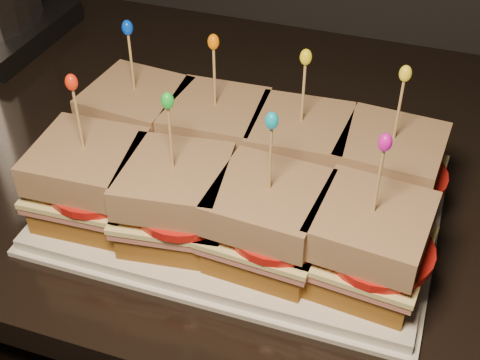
% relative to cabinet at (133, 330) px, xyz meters
% --- Properties ---
extents(cabinet, '(2.19, 0.64, 0.85)m').
position_rel_cabinet_xyz_m(cabinet, '(0.00, 0.00, 0.00)').
color(cabinet, black).
rests_on(cabinet, ground).
extents(granite_slab, '(2.23, 0.68, 0.04)m').
position_rel_cabinet_xyz_m(granite_slab, '(0.00, 0.00, 0.44)').
color(granite_slab, black).
rests_on(granite_slab, cabinet).
extents(platter, '(0.41, 0.25, 0.02)m').
position_rel_cabinet_xyz_m(platter, '(0.25, -0.13, 0.47)').
color(platter, white).
rests_on(platter, granite_slab).
extents(platter_rim, '(0.42, 0.26, 0.01)m').
position_rel_cabinet_xyz_m(platter_rim, '(0.25, -0.13, 0.46)').
color(platter_rim, white).
rests_on(platter_rim, granite_slab).
extents(sandwich_0_bread_bot, '(0.11, 0.11, 0.03)m').
position_rel_cabinet_xyz_m(sandwich_0_bread_bot, '(0.10, -0.08, 0.49)').
color(sandwich_0_bread_bot, brown).
rests_on(sandwich_0_bread_bot, platter).
extents(sandwich_0_ham, '(0.12, 0.12, 0.01)m').
position_rel_cabinet_xyz_m(sandwich_0_ham, '(0.10, -0.08, 0.51)').
color(sandwich_0_ham, '#BC655D').
rests_on(sandwich_0_ham, sandwich_0_bread_bot).
extents(sandwich_0_cheese, '(0.12, 0.12, 0.01)m').
position_rel_cabinet_xyz_m(sandwich_0_cheese, '(0.10, -0.08, 0.52)').
color(sandwich_0_cheese, '#FDF49B').
rests_on(sandwich_0_cheese, sandwich_0_ham).
extents(sandwich_0_tomato, '(0.10, 0.10, 0.01)m').
position_rel_cabinet_xyz_m(sandwich_0_tomato, '(0.11, -0.08, 0.53)').
color(sandwich_0_tomato, red).
rests_on(sandwich_0_tomato, sandwich_0_cheese).
extents(sandwich_0_bread_top, '(0.11, 0.11, 0.03)m').
position_rel_cabinet_xyz_m(sandwich_0_bread_top, '(0.10, -0.08, 0.55)').
color(sandwich_0_bread_top, '#623013').
rests_on(sandwich_0_bread_top, sandwich_0_tomato).
extents(sandwich_0_pick, '(0.00, 0.00, 0.09)m').
position_rel_cabinet_xyz_m(sandwich_0_pick, '(0.10, -0.08, 0.60)').
color(sandwich_0_pick, tan).
rests_on(sandwich_0_pick, sandwich_0_bread_top).
extents(sandwich_0_frill, '(0.01, 0.01, 0.02)m').
position_rel_cabinet_xyz_m(sandwich_0_frill, '(0.10, -0.08, 0.64)').
color(sandwich_0_frill, '#053AD9').
rests_on(sandwich_0_frill, sandwich_0_pick).
extents(sandwich_1_bread_bot, '(0.10, 0.10, 0.03)m').
position_rel_cabinet_xyz_m(sandwich_1_bread_bot, '(0.20, -0.08, 0.49)').
color(sandwich_1_bread_bot, brown).
rests_on(sandwich_1_bread_bot, platter).
extents(sandwich_1_ham, '(0.11, 0.11, 0.01)m').
position_rel_cabinet_xyz_m(sandwich_1_ham, '(0.20, -0.08, 0.51)').
color(sandwich_1_ham, '#BC655D').
rests_on(sandwich_1_ham, sandwich_1_bread_bot).
extents(sandwich_1_cheese, '(0.12, 0.11, 0.01)m').
position_rel_cabinet_xyz_m(sandwich_1_cheese, '(0.20, -0.08, 0.52)').
color(sandwich_1_cheese, '#FDF49B').
rests_on(sandwich_1_cheese, sandwich_1_ham).
extents(sandwich_1_tomato, '(0.10, 0.10, 0.01)m').
position_rel_cabinet_xyz_m(sandwich_1_tomato, '(0.21, -0.08, 0.53)').
color(sandwich_1_tomato, red).
rests_on(sandwich_1_tomato, sandwich_1_cheese).
extents(sandwich_1_bread_top, '(0.11, 0.11, 0.03)m').
position_rel_cabinet_xyz_m(sandwich_1_bread_top, '(0.20, -0.08, 0.55)').
color(sandwich_1_bread_top, '#623013').
rests_on(sandwich_1_bread_top, sandwich_1_tomato).
extents(sandwich_1_pick, '(0.00, 0.00, 0.09)m').
position_rel_cabinet_xyz_m(sandwich_1_pick, '(0.20, -0.08, 0.60)').
color(sandwich_1_pick, tan).
rests_on(sandwich_1_pick, sandwich_1_bread_top).
extents(sandwich_1_frill, '(0.01, 0.01, 0.02)m').
position_rel_cabinet_xyz_m(sandwich_1_frill, '(0.20, -0.08, 0.64)').
color(sandwich_1_frill, orange).
rests_on(sandwich_1_frill, sandwich_1_pick).
extents(sandwich_2_bread_bot, '(0.11, 0.11, 0.03)m').
position_rel_cabinet_xyz_m(sandwich_2_bread_bot, '(0.29, -0.08, 0.49)').
color(sandwich_2_bread_bot, brown).
rests_on(sandwich_2_bread_bot, platter).
extents(sandwich_2_ham, '(0.12, 0.11, 0.01)m').
position_rel_cabinet_xyz_m(sandwich_2_ham, '(0.29, -0.08, 0.51)').
color(sandwich_2_ham, '#BC655D').
rests_on(sandwich_2_ham, sandwich_2_bread_bot).
extents(sandwich_2_cheese, '(0.12, 0.11, 0.01)m').
position_rel_cabinet_xyz_m(sandwich_2_cheese, '(0.29, -0.08, 0.52)').
color(sandwich_2_cheese, '#FDF49B').
rests_on(sandwich_2_cheese, sandwich_2_ham).
extents(sandwich_2_tomato, '(0.10, 0.10, 0.01)m').
position_rel_cabinet_xyz_m(sandwich_2_tomato, '(0.31, -0.08, 0.53)').
color(sandwich_2_tomato, red).
rests_on(sandwich_2_tomato, sandwich_2_cheese).
extents(sandwich_2_bread_top, '(0.11, 0.11, 0.03)m').
position_rel_cabinet_xyz_m(sandwich_2_bread_top, '(0.29, -0.08, 0.55)').
color(sandwich_2_bread_top, '#623013').
rests_on(sandwich_2_bread_top, sandwich_2_tomato).
extents(sandwich_2_pick, '(0.00, 0.00, 0.09)m').
position_rel_cabinet_xyz_m(sandwich_2_pick, '(0.29, -0.08, 0.60)').
color(sandwich_2_pick, tan).
rests_on(sandwich_2_pick, sandwich_2_bread_top).
extents(sandwich_2_frill, '(0.01, 0.01, 0.02)m').
position_rel_cabinet_xyz_m(sandwich_2_frill, '(0.29, -0.08, 0.64)').
color(sandwich_2_frill, yellow).
rests_on(sandwich_2_frill, sandwich_2_pick).
extents(sandwich_3_bread_bot, '(0.11, 0.11, 0.03)m').
position_rel_cabinet_xyz_m(sandwich_3_bread_bot, '(0.39, -0.08, 0.49)').
color(sandwich_3_bread_bot, brown).
rests_on(sandwich_3_bread_bot, platter).
extents(sandwich_3_ham, '(0.12, 0.11, 0.01)m').
position_rel_cabinet_xyz_m(sandwich_3_ham, '(0.39, -0.08, 0.51)').
color(sandwich_3_ham, '#BC655D').
rests_on(sandwich_3_ham, sandwich_3_bread_bot).
extents(sandwich_3_cheese, '(0.12, 0.12, 0.01)m').
position_rel_cabinet_xyz_m(sandwich_3_cheese, '(0.39, -0.08, 0.52)').
color(sandwich_3_cheese, '#FDF49B').
rests_on(sandwich_3_cheese, sandwich_3_ham).
extents(sandwich_3_tomato, '(0.10, 0.10, 0.01)m').
position_rel_cabinet_xyz_m(sandwich_3_tomato, '(0.40, -0.08, 0.53)').
color(sandwich_3_tomato, red).
rests_on(sandwich_3_tomato, sandwich_3_cheese).
extents(sandwich_3_bread_top, '(0.11, 0.11, 0.03)m').
position_rel_cabinet_xyz_m(sandwich_3_bread_top, '(0.39, -0.08, 0.55)').
color(sandwich_3_bread_top, '#623013').
rests_on(sandwich_3_bread_top, sandwich_3_tomato).
extents(sandwich_3_pick, '(0.00, 0.00, 0.09)m').
position_rel_cabinet_xyz_m(sandwich_3_pick, '(0.39, -0.08, 0.60)').
color(sandwich_3_pick, tan).
rests_on(sandwich_3_pick, sandwich_3_bread_top).
extents(sandwich_3_frill, '(0.01, 0.01, 0.02)m').
position_rel_cabinet_xyz_m(sandwich_3_frill, '(0.39, -0.08, 0.64)').
color(sandwich_3_frill, yellow).
rests_on(sandwich_3_frill, sandwich_3_pick).
extents(sandwich_4_bread_bot, '(0.10, 0.10, 0.03)m').
position_rel_cabinet_xyz_m(sandwich_4_bread_bot, '(0.10, -0.19, 0.49)').
color(sandwich_4_bread_bot, brown).
rests_on(sandwich_4_bread_bot, platter).
extents(sandwich_4_ham, '(0.11, 0.11, 0.01)m').
position_rel_cabinet_xyz_m(sandwich_4_ham, '(0.10, -0.19, 0.51)').
color(sandwich_4_ham, '#BC655D').
rests_on(sandwich_4_ham, sandwich_4_bread_bot).
extents(sandwich_4_cheese, '(0.12, 0.11, 0.01)m').
position_rel_cabinet_xyz_m(sandwich_4_cheese, '(0.10, -0.19, 0.52)').
color(sandwich_4_cheese, '#FDF49B').
rests_on(sandwich_4_cheese, sandwich_4_ham).
extents(sandwich_4_tomato, '(0.10, 0.10, 0.01)m').
position_rel_cabinet_xyz_m(sandwich_4_tomato, '(0.11, -0.20, 0.53)').
color(sandwich_4_tomato, red).
rests_on(sandwich_4_tomato, sandwich_4_cheese).
extents(sandwich_4_bread_top, '(0.11, 0.11, 0.03)m').
position_rel_cabinet_xyz_m(sandwich_4_bread_top, '(0.10, -0.19, 0.55)').
color(sandwich_4_bread_top, '#623013').
rests_on(sandwich_4_bread_top, sandwich_4_tomato).
extents(sandwich_4_pick, '(0.00, 0.00, 0.09)m').
position_rel_cabinet_xyz_m(sandwich_4_pick, '(0.10, -0.19, 0.60)').
color(sandwich_4_pick, tan).
rests_on(sandwich_4_pick, sandwich_4_bread_top).
extents(sandwich_4_frill, '(0.01, 0.01, 0.02)m').
position_rel_cabinet_xyz_m(sandwich_4_frill, '(0.10, -0.19, 0.64)').
color(sandwich_4_frill, red).
rests_on(sandwich_4_frill, sandwich_4_pick).
extents(sandwich_5_bread_bot, '(0.11, 0.11, 0.03)m').
position_rel_cabinet_xyz_m(sandwich_5_bread_bot, '(0.20, -0.19, 0.49)').
color(sandwich_5_bread_bot, brown).
rests_on(sandwich_5_bread_bot, platter).
extents(sandwich_5_ham, '(0.12, 0.12, 0.01)m').
position_rel_cabinet_xyz_m(sandwich_5_ham, '(0.20, -0.19, 0.51)').
color(sandwich_5_ham, '#BC655D').
rests_on(sandwich_5_ham, sandwich_5_bread_bot).
extents(sandwich_5_cheese, '(0.12, 0.12, 0.01)m').
position_rel_cabinet_xyz_m(sandwich_5_cheese, '(0.20, -0.19, 0.52)').
color(sandwich_5_cheese, '#FDF49B').
rests_on(sandwich_5_cheese, sandwich_5_ham).
extents(sandwich_5_tomato, '(0.10, 0.10, 0.01)m').
position_rel_cabinet_xyz_m(sandwich_5_tomato, '(0.21, -0.20, 0.53)').
color(sandwich_5_tomato, red).
rests_on(sandwich_5_tomato, sandwich_5_cheese).
extents(sandwich_5_bread_top, '(0.11, 0.11, 0.03)m').
position_rel_cabinet_xyz_m(sandwich_5_bread_top, '(0.20, -0.19, 0.55)').
color(sandwich_5_bread_top, '#623013').
rests_on(sandwich_5_bread_top, sandwich_5_tomato).
extents(sandwich_5_pick, '(0.00, 0.00, 0.09)m').
position_rel_cabinet_xyz_m(sandwich_5_pick, '(0.20, -0.19, 0.60)').
color(sandwich_5_pick, tan).
rests_on(sandwich_5_pick, sandwich_5_bread_top).
extents(sandwich_5_frill, '(0.01, 0.01, 0.02)m').
position_rel_cabinet_xyz_m(sandwich_5_frill, '(0.20, -0.19, 0.64)').
color(sandwich_5_frill, green).
rests_on(sandwich_5_frill, sandwich_5_pick).
extents(sandwich_6_bread_bot, '(0.11, 0.11, 0.03)m').
position_rel_cabinet_xyz_m(sandwich_6_bread_bot, '(0.29, -0.19, 0.49)').
color(sandwich_6_bread_bot, brown).
rests_on(sandwich_6_bread_bot, platter).
extents(sandwich_6_ham, '(0.12, 0.11, 0.01)m').
position_rel_cabinet_xyz_m(sandwich_6_ham, '(0.29, -0.19, 0.51)').
color(sandwich_6_ham, '#BC655D').
rests_on(sandwich_6_ham, sandwich_6_bread_bot).
extents(sandwich_6_cheese, '(0.12, 0.11, 0.01)m').
position_rel_cabinet_xyz_m(sandwich_6_cheese, '(0.29, -0.19, 0.52)').
color(sandwich_6_cheese, '#FDF49B').
rests_on(sandwich_6_cheese, sandwich_6_ham).
extents(sandwich_6_tomato, '(0.10, 0.10, 0.01)m').
position_rel_cabinet_xyz_m(sandwich_6_tomato, '(0.31, -0.20, 0.53)').
color(sandwich_6_tomato, red).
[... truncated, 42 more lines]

